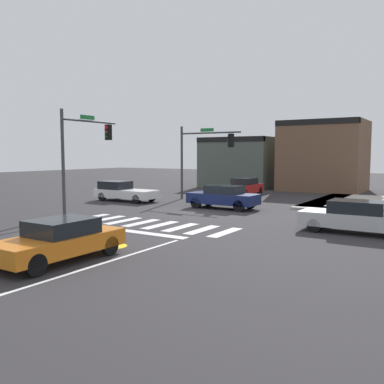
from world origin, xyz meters
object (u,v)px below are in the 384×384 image
Objects in this scene: traffic_signal_southwest at (84,145)px; car_white at (124,191)px; traffic_signal_northwest at (203,150)px; car_orange at (60,240)px; car_silver at (357,217)px; car_red at (244,187)px; car_navy at (223,197)px.

car_white is at bearing 20.36° from traffic_signal_southwest.
traffic_signal_northwest reaches higher than car_orange.
car_silver is at bearing -31.26° from traffic_signal_northwest.
car_silver is at bearing -83.16° from traffic_signal_southwest.
traffic_signal_southwest is at bearing -69.64° from car_white.
car_red is at bearing -47.05° from car_silver.
traffic_signal_southwest reaches higher than traffic_signal_northwest.
car_orange is (5.12, -17.49, -3.06)m from traffic_signal_northwest.
traffic_signal_northwest is 14.60m from car_silver.
car_navy is 7.90m from car_red.
car_red is (3.89, 13.49, -3.22)m from traffic_signal_southwest.
car_red is at bearing 73.08° from traffic_signal_northwest.
traffic_signal_northwest is at bearing 36.00° from car_white.
car_white is (-2.14, 5.76, -3.27)m from traffic_signal_southwest.
car_white is (-16.93, 3.98, -0.01)m from car_silver.
car_orange is (1.65, -14.18, -0.07)m from car_navy.
traffic_signal_southwest reaches higher than car_navy.
traffic_signal_southwest is at bearing -16.10° from car_red.
car_orange is 1.01× the size of car_red.
traffic_signal_northwest is 1.28× the size of car_red.
car_navy is at bearing 15.88° from car_red.
car_orange is (-7.09, -10.08, -0.02)m from car_silver.
car_navy is 0.92× the size of car_white.
car_red is (1.31, 4.30, -2.99)m from traffic_signal_northwest.
car_silver is at bearing -13.24° from car_white.
car_orange is at bearing 9.92° from car_red.
car_white is at bearing -179.12° from car_navy.
traffic_signal_southwest is 1.23× the size of car_white.
car_orange is at bearing -73.69° from traffic_signal_northwest.
car_white is (-8.19, -0.13, -0.05)m from car_navy.
car_silver reaches higher than car_orange.
traffic_signal_southwest is 15.25m from car_silver.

